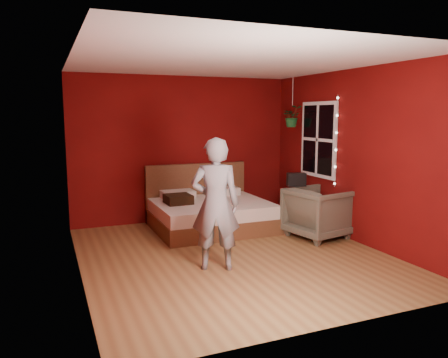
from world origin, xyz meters
TOP-DOWN VIEW (x-y plane):
  - floor at (0.00, 0.00)m, footprint 4.50×4.50m
  - room_walls at (0.00, 0.00)m, footprint 4.04×4.54m
  - window at (1.97, 0.90)m, footprint 0.05×0.97m
  - fairy_lights at (1.94, 0.38)m, footprint 0.04×0.04m
  - bed at (0.22, 1.49)m, footprint 1.88×1.60m
  - person at (-0.41, -0.41)m, footprint 0.71×0.59m
  - armchair at (1.60, 0.30)m, footprint 1.02×1.00m
  - handbag at (1.36, 0.59)m, footprint 0.32×0.22m
  - throw_pillow at (-0.34, 1.48)m, footprint 0.42×0.42m
  - hanging_plant at (1.81, 1.50)m, footprint 0.42×0.39m

SIDE VIEW (x-z plane):
  - floor at x=0.00m, z-range 0.00..0.00m
  - bed at x=0.22m, z-range -0.25..0.79m
  - armchair at x=1.60m, z-range 0.00..0.79m
  - throw_pillow at x=-0.34m, z-range 0.47..0.62m
  - person at x=-0.41m, z-range 0.00..1.65m
  - handbag at x=1.36m, z-range 0.79..1.00m
  - fairy_lights at x=1.94m, z-range 0.77..2.22m
  - window at x=1.97m, z-range 0.87..2.14m
  - room_walls at x=0.00m, z-range 0.37..2.99m
  - hanging_plant at x=1.81m, z-range 1.43..2.34m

